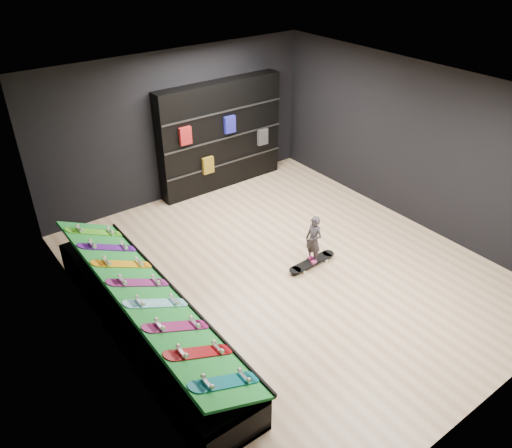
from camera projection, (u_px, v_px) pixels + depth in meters
floor at (287, 270)px, 8.39m from camera, size 6.00×7.00×0.01m
ceiling at (294, 94)px, 6.82m from camera, size 6.00×7.00×0.01m
wall_back at (178, 126)px, 10.00m from camera, size 6.00×0.02×3.00m
wall_front at (505, 317)px, 5.22m from camera, size 6.00×0.02×3.00m
wall_left at (102, 260)px, 6.08m from camera, size 0.02×7.00×3.00m
wall_right at (416, 146)px, 9.13m from camera, size 0.02×7.00×3.00m
display_rack at (147, 322)px, 6.97m from camera, size 0.90×4.50×0.50m
turf_ramp at (147, 295)px, 6.75m from camera, size 0.92×4.50×0.46m
back_shelving at (221, 135)px, 10.51m from camera, size 2.86×0.33×2.29m
floor_skateboard at (312, 263)px, 8.49m from camera, size 0.99×0.25×0.09m
child at (313, 248)px, 8.33m from camera, size 0.16×0.21×0.52m
display_board_0 at (225, 382)px, 5.44m from camera, size 0.93×0.22×0.50m
display_board_1 at (199, 352)px, 5.82m from camera, size 0.93×0.22×0.50m
display_board_2 at (176, 326)px, 6.19m from camera, size 0.93×0.22×0.50m
display_board_3 at (156, 303)px, 6.56m from camera, size 0.93×0.22×0.50m
display_board_4 at (138, 283)px, 6.93m from camera, size 0.93×0.22×0.50m
display_board_5 at (122, 264)px, 7.30m from camera, size 0.93×0.22×0.50m
display_board_6 at (108, 247)px, 7.67m from camera, size 0.93×0.22×0.50m
display_board_7 at (94, 232)px, 8.04m from camera, size 0.93×0.22×0.50m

